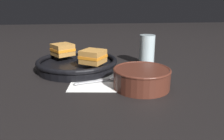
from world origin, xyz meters
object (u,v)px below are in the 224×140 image
(soup_bowl, at_px, (142,77))
(spoon, at_px, (111,79))
(skillet, at_px, (77,64))
(drinking_glass, at_px, (147,50))
(sandwich_near_right, at_px, (63,50))
(sandwich_near_left, at_px, (93,56))

(soup_bowl, xyz_separation_m, spoon, (-0.08, 0.06, -0.03))
(skillet, bearing_deg, drinking_glass, 6.90)
(soup_bowl, height_order, sandwich_near_right, sandwich_near_right)
(sandwich_near_right, bearing_deg, spoon, -51.93)
(soup_bowl, xyz_separation_m, skillet, (-0.20, 0.21, -0.01))
(spoon, bearing_deg, skillet, 111.52)
(skillet, bearing_deg, sandwich_near_right, 131.59)
(sandwich_near_left, xyz_separation_m, drinking_glass, (0.22, 0.10, -0.00))
(spoon, xyz_separation_m, sandwich_near_left, (-0.05, 0.09, 0.06))
(soup_bowl, xyz_separation_m, sandwich_near_right, (-0.26, 0.28, 0.03))
(soup_bowl, distance_m, spoon, 0.11)
(soup_bowl, height_order, sandwich_near_left, sandwich_near_left)
(drinking_glass, bearing_deg, sandwich_near_right, 174.64)
(spoon, height_order, sandwich_near_left, sandwich_near_left)
(sandwich_near_right, xyz_separation_m, drinking_glass, (0.34, -0.03, -0.00))
(sandwich_near_right, height_order, drinking_glass, drinking_glass)
(spoon, relative_size, skillet, 0.56)
(sandwich_near_left, height_order, drinking_glass, drinking_glass)
(skillet, distance_m, sandwich_near_right, 0.10)
(skillet, bearing_deg, sandwich_near_left, -48.41)
(skillet, height_order, drinking_glass, drinking_glass)
(spoon, height_order, sandwich_near_right, sandwich_near_right)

